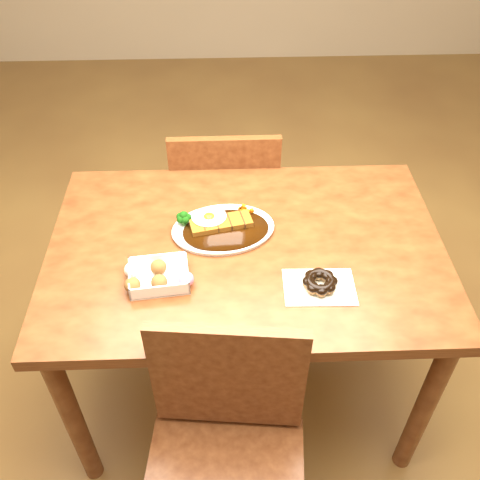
{
  "coord_description": "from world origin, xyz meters",
  "views": [
    {
      "loc": [
        -0.06,
        -1.18,
        1.87
      ],
      "look_at": [
        -0.02,
        -0.04,
        0.81
      ],
      "focal_mm": 40.0,
      "sensor_mm": 36.0,
      "label": 1
    }
  ],
  "objects_px": {
    "table": "(246,267)",
    "pon_de_ring": "(320,282)",
    "donut_box": "(157,276)",
    "chair_far": "(225,204)",
    "katsu_curry_plate": "(221,227)",
    "chair_near": "(225,459)"
  },
  "relations": [
    {
      "from": "pon_de_ring",
      "to": "katsu_curry_plate",
      "type": "bearing_deg",
      "value": 137.47
    },
    {
      "from": "chair_near",
      "to": "chair_far",
      "type": "bearing_deg",
      "value": 94.74
    },
    {
      "from": "pon_de_ring",
      "to": "table",
      "type": "bearing_deg",
      "value": 137.34
    },
    {
      "from": "donut_box",
      "to": "chair_near",
      "type": "bearing_deg",
      "value": -65.61
    },
    {
      "from": "table",
      "to": "donut_box",
      "type": "xyz_separation_m",
      "value": [
        -0.26,
        -0.14,
        0.12
      ]
    },
    {
      "from": "table",
      "to": "pon_de_ring",
      "type": "distance_m",
      "value": 0.29
    },
    {
      "from": "table",
      "to": "pon_de_ring",
      "type": "bearing_deg",
      "value": -42.66
    },
    {
      "from": "chair_far",
      "to": "katsu_curry_plate",
      "type": "distance_m",
      "value": 0.55
    },
    {
      "from": "katsu_curry_plate",
      "to": "pon_de_ring",
      "type": "relative_size",
      "value": 1.69
    },
    {
      "from": "chair_far",
      "to": "pon_de_ring",
      "type": "height_order",
      "value": "chair_far"
    },
    {
      "from": "table",
      "to": "chair_far",
      "type": "height_order",
      "value": "chair_far"
    },
    {
      "from": "table",
      "to": "pon_de_ring",
      "type": "height_order",
      "value": "pon_de_ring"
    },
    {
      "from": "chair_far",
      "to": "katsu_curry_plate",
      "type": "relative_size",
      "value": 2.54
    },
    {
      "from": "chair_far",
      "to": "donut_box",
      "type": "relative_size",
      "value": 4.38
    },
    {
      "from": "katsu_curry_plate",
      "to": "pon_de_ring",
      "type": "distance_m",
      "value": 0.37
    },
    {
      "from": "chair_far",
      "to": "chair_near",
      "type": "distance_m",
      "value": 1.07
    },
    {
      "from": "katsu_curry_plate",
      "to": "table",
      "type": "bearing_deg",
      "value": -42.19
    },
    {
      "from": "katsu_curry_plate",
      "to": "donut_box",
      "type": "bearing_deg",
      "value": -130.88
    },
    {
      "from": "pon_de_ring",
      "to": "donut_box",
      "type": "bearing_deg",
      "value": 175.07
    },
    {
      "from": "chair_far",
      "to": "donut_box",
      "type": "distance_m",
      "value": 0.76
    },
    {
      "from": "donut_box",
      "to": "pon_de_ring",
      "type": "bearing_deg",
      "value": -4.93
    },
    {
      "from": "donut_box",
      "to": "katsu_curry_plate",
      "type": "bearing_deg",
      "value": 49.12
    }
  ]
}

